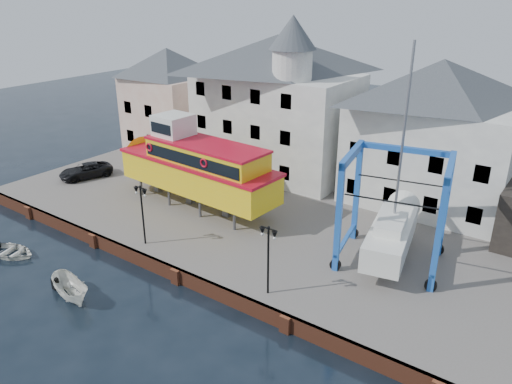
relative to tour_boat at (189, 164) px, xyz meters
The scene contains 13 objects.
ground 10.93m from the tour_boat, 52.64° to the right, with size 140.00×140.00×0.00m, color black.
hardstanding 7.78m from the tour_boat, 26.20° to the left, with size 44.00×22.00×1.00m, color #635B54.
quay_wall 10.67m from the tour_boat, 52.28° to the right, with size 44.00×0.47×1.00m.
building_pink 15.65m from the tour_boat, 139.95° to the left, with size 8.00×7.00×10.30m.
building_white_main 10.91m from the tour_boat, 83.23° to the left, with size 14.00×8.30×14.00m.
building_white_right 18.83m from the tour_boat, 36.07° to the left, with size 12.00×8.00×11.20m.
lamp_post_left 7.12m from the tour_boat, 72.80° to the right, with size 1.12×0.32×4.20m.
lamp_post_right 13.88m from the tour_boat, 29.32° to the right, with size 1.12×0.32×4.20m.
tour_boat is the anchor object (origin of this frame).
travel_lift 16.20m from the tour_boat, ahead, with size 7.09×9.12×13.36m.
van 11.97m from the tour_boat, behind, with size 2.12×4.60×1.28m, color black.
motorboat_a 13.65m from the tour_boat, 80.12° to the right, with size 1.40×3.72×1.44m, color white.
motorboat_d 14.04m from the tour_boat, 114.76° to the right, with size 2.72×3.81×0.79m, color white.
Camera 1 is at (19.38, -18.51, 17.03)m, focal length 35.00 mm.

